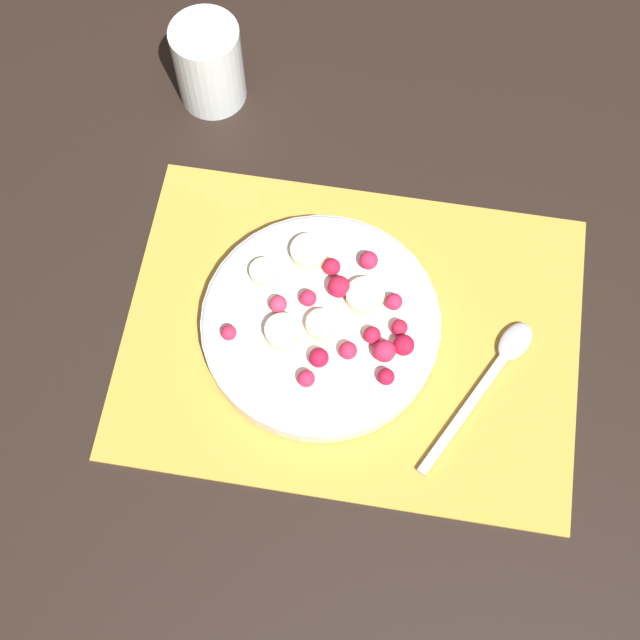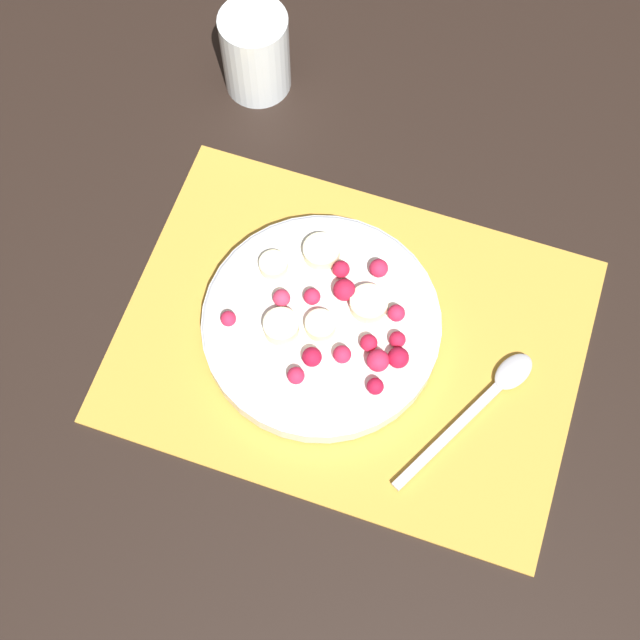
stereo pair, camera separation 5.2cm
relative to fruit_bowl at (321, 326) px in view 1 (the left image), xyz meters
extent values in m
plane|color=black|center=(0.03, 0.00, -0.02)|extent=(3.00, 3.00, 0.00)
cube|color=gold|center=(0.03, 0.00, -0.02)|extent=(0.43, 0.32, 0.01)
cylinder|color=silver|center=(0.00, 0.00, 0.00)|extent=(0.22, 0.22, 0.02)
torus|color=silver|center=(0.00, 0.00, 0.00)|extent=(0.22, 0.22, 0.01)
cylinder|color=white|center=(0.00, 0.00, 0.01)|extent=(0.20, 0.20, 0.00)
cylinder|color=beige|center=(0.00, -0.01, 0.01)|extent=(0.04, 0.04, 0.01)
cylinder|color=beige|center=(0.04, 0.03, 0.02)|extent=(0.05, 0.05, 0.01)
cylinder|color=beige|center=(-0.02, 0.07, 0.01)|extent=(0.04, 0.04, 0.01)
cylinder|color=beige|center=(-0.06, 0.04, 0.01)|extent=(0.04, 0.04, 0.01)
cylinder|color=beige|center=(-0.03, -0.02, 0.02)|extent=(0.04, 0.04, 0.01)
sphere|color=#B21433|center=(0.07, -0.05, 0.02)|extent=(0.02, 0.02, 0.02)
sphere|color=#DB3356|center=(-0.04, 0.01, 0.02)|extent=(0.02, 0.02, 0.02)
sphere|color=#D12347|center=(0.03, 0.07, 0.02)|extent=(0.02, 0.02, 0.02)
sphere|color=#D12347|center=(-0.02, 0.02, 0.02)|extent=(0.02, 0.02, 0.02)
sphere|color=#B21433|center=(0.08, -0.01, 0.02)|extent=(0.02, 0.02, 0.02)
sphere|color=red|center=(0.00, 0.05, 0.02)|extent=(0.02, 0.02, 0.02)
sphere|color=#D12347|center=(0.00, -0.06, 0.02)|extent=(0.02, 0.02, 0.02)
sphere|color=#B21433|center=(0.00, -0.04, 0.02)|extent=(0.02, 0.02, 0.02)
sphere|color=#D12347|center=(0.06, 0.03, 0.02)|extent=(0.02, 0.02, 0.02)
sphere|color=#D12347|center=(0.06, -0.02, 0.02)|extent=(0.02, 0.02, 0.02)
sphere|color=red|center=(0.07, 0.00, 0.02)|extent=(0.02, 0.02, 0.02)
sphere|color=red|center=(0.05, -0.01, 0.02)|extent=(0.02, 0.02, 0.02)
sphere|color=#D12347|center=(-0.08, -0.03, 0.02)|extent=(0.01, 0.01, 0.01)
sphere|color=#D12347|center=(0.03, -0.03, 0.02)|extent=(0.02, 0.02, 0.02)
sphere|color=red|center=(0.01, 0.03, 0.02)|extent=(0.02, 0.02, 0.02)
cube|color=#B2B2B7|center=(0.14, -0.06, -0.01)|extent=(0.07, 0.13, 0.00)
ellipsoid|color=#B2B2B7|center=(0.18, 0.02, -0.01)|extent=(0.04, 0.05, 0.01)
cylinder|color=white|center=(-0.16, 0.26, 0.03)|extent=(0.07, 0.07, 0.10)
camera|label=1|loc=(0.05, -0.31, 0.77)|focal=50.00mm
camera|label=2|loc=(0.10, -0.30, 0.77)|focal=50.00mm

